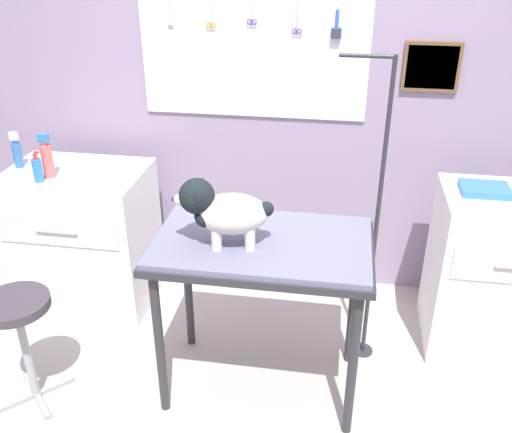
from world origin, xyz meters
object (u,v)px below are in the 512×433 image
cabinet_right (497,273)px  stool (19,320)px  dog (222,211)px  spray_bottle_tall (17,152)px  grooming_arm (374,232)px  counter_left (84,237)px  grooming_table (262,257)px

cabinet_right → stool: (-2.31, -0.82, 0.02)m
dog → spray_bottle_tall: bearing=153.6°
grooming_arm → dog: (-0.68, -0.40, 0.26)m
counter_left → cabinet_right: 2.38m
counter_left → cabinet_right: cabinet_right is taller
counter_left → spray_bottle_tall: 0.62m
dog → spray_bottle_tall: dog is taller
counter_left → stool: 0.87m
grooming_arm → counter_left: grooming_arm is taller
grooming_table → grooming_arm: grooming_arm is taller
grooming_arm → stool: (-1.62, -0.61, -0.28)m
dog → counter_left: size_ratio=0.50×
grooming_arm → stool: grooming_arm is taller
grooming_arm → spray_bottle_tall: bearing=172.2°
dog → counter_left: dog is taller
dog → counter_left: (-1.02, 0.66, -0.59)m
grooming_table → cabinet_right: (1.20, 0.54, -0.31)m
grooming_arm → dog: 0.83m
grooming_arm → spray_bottle_tall: size_ratio=7.72×
grooming_table → dog: dog is taller
stool → counter_left: bearing=95.1°
grooming_arm → cabinet_right: size_ratio=1.79×
grooming_arm → counter_left: size_ratio=1.88×
grooming_table → grooming_arm: size_ratio=0.62×
grooming_table → spray_bottle_tall: spray_bottle_tall is taller
cabinet_right → stool: bearing=-160.5°
cabinet_right → spray_bottle_tall: size_ratio=4.31×
dog → stool: bearing=-167.4°
stool → spray_bottle_tall: bearing=115.3°
dog → counter_left: bearing=147.1°
cabinet_right → spray_bottle_tall: 2.77m
spray_bottle_tall → cabinet_right: bearing=-1.4°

